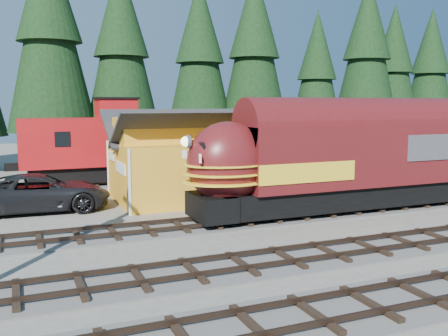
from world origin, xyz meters
name	(u,v)px	position (x,y,z in m)	size (l,w,h in m)	color
ground	(313,240)	(0.00, 0.00, 0.00)	(120.00, 120.00, 0.00)	#6B665B
track_siding	(425,203)	(10.00, 4.00, 0.06)	(68.00, 3.20, 0.33)	#4C4947
track_spur	(36,188)	(-10.00, 18.00, 0.06)	(32.00, 3.20, 0.33)	#4C4947
depot	(218,148)	(0.00, 10.50, 2.96)	(12.80, 7.00, 5.30)	orange
conifer_backdrop	(184,50)	(2.74, 24.96, 10.23)	(79.02, 21.17, 16.58)	black
locomotive	(332,163)	(3.65, 4.00, 2.61)	(16.48, 3.28, 4.48)	black
caboose	(102,145)	(-5.59, 18.00, 2.76)	(10.78, 3.13, 5.61)	black
pickup_truck_a	(40,193)	(-10.10, 10.36, 0.99)	(3.29, 7.14, 1.98)	black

